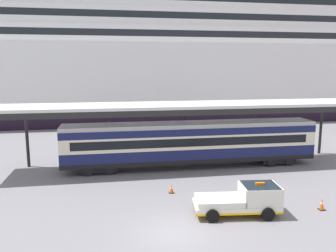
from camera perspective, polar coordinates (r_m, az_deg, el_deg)
The scene contains 7 objects.
ground_plane at distance 19.88m, azimuth 0.92°, elevation -17.26°, with size 400.00×400.00×0.00m, color slate.
cruise_ship at distance 65.17m, azimuth -10.91°, elevation 11.35°, with size 122.50×26.91×33.40m.
platform_canopy at distance 31.12m, azimuth 3.68°, elevation 3.21°, with size 36.40×5.09×5.77m.
train_carriage at distance 31.23m, azimuth 3.80°, elevation -2.70°, with size 22.67×2.81×4.11m.
service_truck at distance 22.28m, azimuth 12.51°, elevation -11.64°, with size 5.38×2.67×2.02m.
traffic_cone_near at distance 25.43m, azimuth 0.55°, elevation -10.30°, with size 0.36×0.36×0.63m.
traffic_cone_mid at distance 24.64m, azimuth 24.02°, elevation -11.69°, with size 0.36×0.36×0.76m.
Camera 1 is at (-3.32, -17.40, 9.03)m, focal length 37.01 mm.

